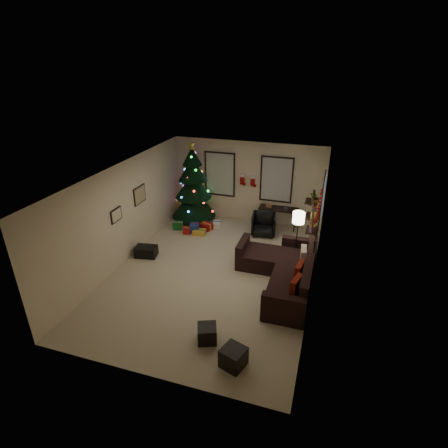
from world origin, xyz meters
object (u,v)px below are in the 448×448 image
at_px(christmas_tree, 193,188).
at_px(desk_chair, 264,224).
at_px(bookshelf, 312,226).
at_px(desk, 279,210).
at_px(sofa, 285,272).

distance_m(christmas_tree, desk_chair, 2.67).
bearing_deg(bookshelf, desk_chair, 150.22).
xyz_separation_m(christmas_tree, desk, (2.86, 0.22, -0.53)).
bearing_deg(sofa, christmas_tree, 141.10).
xyz_separation_m(sofa, desk_chair, (-1.04, 2.44, 0.05)).
height_order(sofa, desk_chair, sofa).
bearing_deg(desk_chair, desk, 54.40).
xyz_separation_m(christmas_tree, bookshelf, (4.03, -1.29, -0.23)).
xyz_separation_m(christmas_tree, sofa, (3.56, -2.87, -0.84)).
bearing_deg(christmas_tree, desk_chair, -9.62).
xyz_separation_m(christmas_tree, desk_chair, (2.52, -0.43, -0.79)).
relative_size(sofa, desk, 2.28).
bearing_deg(desk, bookshelf, -52.22).
height_order(christmas_tree, desk, christmas_tree).
relative_size(sofa, desk_chair, 4.15).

